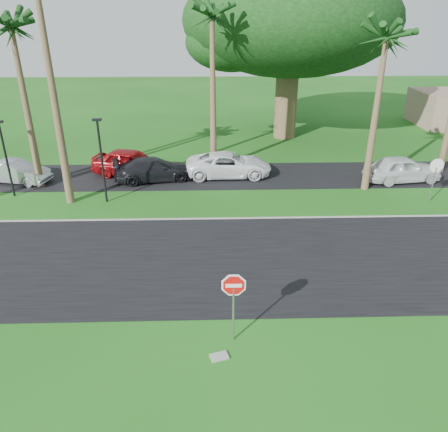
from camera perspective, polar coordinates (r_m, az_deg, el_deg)
name	(u,v)px	position (r m, az deg, el deg)	size (l,w,h in m)	color
ground	(216,287)	(17.03, -1.00, -9.22)	(120.00, 120.00, 0.00)	#174A12
road	(216,260)	(18.71, -1.08, -5.74)	(120.00, 8.00, 0.02)	black
parking_strip	(214,176)	(28.24, -1.34, 5.27)	(120.00, 5.00, 0.02)	black
curb	(215,219)	(22.27, -1.21, -0.34)	(120.00, 0.12, 0.06)	gray
stop_sign_near	(234,294)	(13.57, 1.26, -10.16)	(1.05, 0.07, 2.62)	gray
stop_sign_far	(436,171)	(26.36, 25.91, 5.28)	(1.05, 0.07, 2.62)	gray
palm_left_mid	(12,31)	(27.14, -25.98, 20.88)	(5.00, 5.00, 10.00)	brown
palm_center	(212,20)	(28.06, -1.57, 24.23)	(5.00, 5.00, 10.50)	brown
palm_right_near	(386,42)	(25.76, 20.41, 20.56)	(5.00, 5.00, 9.50)	brown
canopy_tree	(291,21)	(36.57, 8.71, 23.86)	(16.50, 16.50, 13.12)	brown
streetlight_left	(5,154)	(27.11, -26.65, 7.26)	(0.45, 0.25, 4.34)	black
streetlight_right	(101,156)	(24.33, -15.73, 7.58)	(0.45, 0.25, 4.64)	black
car_silver	(16,172)	(29.76, -25.55, 5.20)	(1.46, 4.17, 1.38)	#ABADB2
car_red	(132,163)	(28.64, -11.97, 6.80)	(2.02, 5.03, 1.71)	maroon
car_dark	(154,170)	(27.59, -9.12, 6.02)	(2.00, 4.91, 1.42)	black
car_minivan	(229,165)	(27.98, 0.64, 6.69)	(2.49, 5.40, 1.50)	white
car_pickup	(403,169)	(29.23, 22.31, 5.68)	(1.87, 4.66, 1.59)	silver
utility_slab	(219,357)	(14.04, -0.64, -17.89)	(0.55, 0.35, 0.06)	gray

